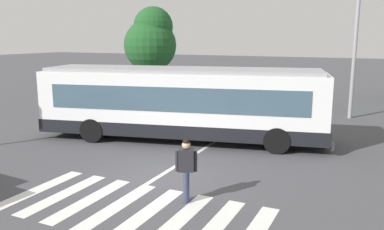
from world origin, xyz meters
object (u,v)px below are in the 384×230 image
object	(u,v)px
parked_car_silver	(299,94)
city_transit_bus	(181,103)
parked_car_blue	(255,92)
twin_arm_street_lamp	(357,18)
pedestrian_crossing_street	(186,167)
parked_car_white	(221,89)
background_tree_left	(151,40)

from	to	relation	value
parked_car_silver	city_transit_bus	bearing A→B (deg)	-104.82
parked_car_blue	twin_arm_street_lamp	distance (m)	7.91
pedestrian_crossing_street	parked_car_white	world-z (taller)	pedestrian_crossing_street
pedestrian_crossing_street	twin_arm_street_lamp	bearing A→B (deg)	77.39
parked_car_white	pedestrian_crossing_street	bearing A→B (deg)	-71.66
parked_car_silver	parked_car_blue	bearing A→B (deg)	-172.47
twin_arm_street_lamp	parked_car_blue	bearing A→B (deg)	158.07
parked_car_silver	background_tree_left	world-z (taller)	background_tree_left
twin_arm_street_lamp	parked_car_silver	bearing A→B (deg)	139.30
parked_car_white	city_transit_bus	bearing A→B (deg)	-77.26
twin_arm_street_lamp	background_tree_left	xyz separation A→B (m)	(-14.54, 3.45, -1.16)
city_transit_bus	parked_car_blue	size ratio (longest dim) A/B	2.71
pedestrian_crossing_street	parked_car_blue	distance (m)	16.49
parked_car_white	background_tree_left	xyz separation A→B (m)	(-5.96, 0.66, 3.35)
pedestrian_crossing_street	twin_arm_street_lamp	world-z (taller)	twin_arm_street_lamp
parked_car_blue	city_transit_bus	bearing A→B (deg)	-90.52
city_transit_bus	background_tree_left	size ratio (longest dim) A/B	1.86
pedestrian_crossing_street	parked_car_white	distance (m)	17.46
parked_car_white	parked_car_silver	distance (m)	5.33
twin_arm_street_lamp	pedestrian_crossing_street	bearing A→B (deg)	-102.61
parked_car_silver	background_tree_left	distance (m)	11.79
parked_car_silver	twin_arm_street_lamp	size ratio (longest dim) A/B	0.55
background_tree_left	twin_arm_street_lamp	bearing A→B (deg)	-13.33
parked_car_blue	background_tree_left	world-z (taller)	background_tree_left
pedestrian_crossing_street	twin_arm_street_lamp	distance (m)	14.77
parked_car_white	background_tree_left	distance (m)	6.87
pedestrian_crossing_street	twin_arm_street_lamp	xyz separation A→B (m)	(3.09, 13.79, 4.30)
city_transit_bus	parked_car_white	world-z (taller)	city_transit_bus
pedestrian_crossing_street	parked_car_blue	world-z (taller)	pedestrian_crossing_street
city_transit_bus	parked_car_blue	world-z (taller)	city_transit_bus
pedestrian_crossing_street	parked_car_silver	bearing A→B (deg)	90.57
pedestrian_crossing_street	background_tree_left	xyz separation A→B (m)	(-11.45, 17.24, 3.14)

